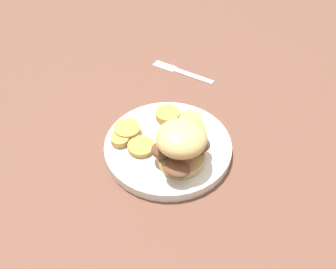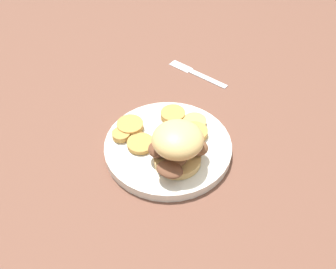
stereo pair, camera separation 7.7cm
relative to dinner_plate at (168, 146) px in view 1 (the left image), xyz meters
name	(u,v)px [view 1 (the left image)]	position (x,y,z in m)	size (l,w,h in m)	color
ground_plane	(168,150)	(0.00, 0.00, -0.01)	(4.00, 4.00, 0.00)	brown
dinner_plate	(168,146)	(0.00, 0.00, 0.00)	(0.26, 0.26, 0.02)	white
sandwich	(181,145)	(-0.01, -0.05, 0.05)	(0.13, 0.11, 0.09)	tan
potato_round_0	(120,140)	(-0.07, 0.07, 0.02)	(0.04, 0.04, 0.01)	#BC8942
potato_round_1	(193,130)	(0.06, -0.01, 0.02)	(0.05, 0.05, 0.01)	#BC8942
potato_round_2	(168,114)	(0.05, 0.06, 0.02)	(0.05, 0.05, 0.01)	#BC8942
potato_round_3	(141,146)	(-0.05, 0.02, 0.01)	(0.05, 0.05, 0.01)	#BC8942
potato_round_4	(127,130)	(-0.04, 0.08, 0.02)	(0.06, 0.06, 0.02)	#BC8942
potato_round_5	(190,120)	(0.08, 0.02, 0.01)	(0.05, 0.05, 0.01)	tan
fork	(182,72)	(0.20, 0.18, -0.01)	(0.07, 0.17, 0.00)	silver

